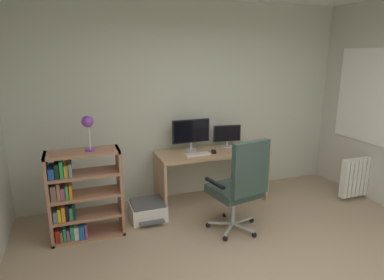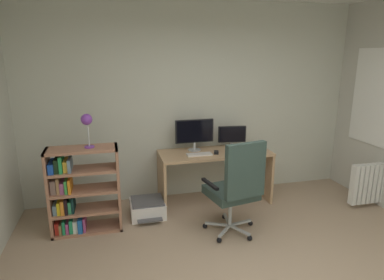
# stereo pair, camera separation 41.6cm
# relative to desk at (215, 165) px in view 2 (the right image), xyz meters

# --- Properties ---
(wall_back) EXTENTS (4.79, 0.10, 2.78)m
(wall_back) POSITION_rel_desk_xyz_m (-0.20, 0.43, 0.84)
(wall_back) COLOR beige
(wall_back) RESTS_ON ground
(desk) EXTENTS (1.54, 0.61, 0.74)m
(desk) POSITION_rel_desk_xyz_m (0.00, 0.00, 0.00)
(desk) COLOR tan
(desk) RESTS_ON ground
(monitor_main) EXTENTS (0.54, 0.18, 0.44)m
(monitor_main) POSITION_rel_desk_xyz_m (-0.26, 0.15, 0.45)
(monitor_main) COLOR #B2B5B7
(monitor_main) RESTS_ON desk
(monitor_secondary) EXTENTS (0.40, 0.18, 0.32)m
(monitor_secondary) POSITION_rel_desk_xyz_m (0.30, 0.15, 0.37)
(monitor_secondary) COLOR #B2B5B7
(monitor_secondary) RESTS_ON desk
(keyboard) EXTENTS (0.34, 0.13, 0.02)m
(keyboard) POSITION_rel_desk_xyz_m (-0.25, -0.10, 0.20)
(keyboard) COLOR silver
(keyboard) RESTS_ON desk
(computer_mouse) EXTENTS (0.09, 0.11, 0.03)m
(computer_mouse) POSITION_rel_desk_xyz_m (-0.01, -0.09, 0.21)
(computer_mouse) COLOR black
(computer_mouse) RESTS_ON desk
(office_chair) EXTENTS (0.65, 0.68, 1.16)m
(office_chair) POSITION_rel_desk_xyz_m (-0.05, -0.94, 0.07)
(office_chair) COLOR #B7BABC
(office_chair) RESTS_ON ground
(bookshelf) EXTENTS (0.80, 0.33, 1.03)m
(bookshelf) POSITION_rel_desk_xyz_m (-1.81, -0.39, -0.07)
(bookshelf) COLOR #A06B52
(bookshelf) RESTS_ON ground
(desk_lamp) EXTENTS (0.13, 0.13, 0.39)m
(desk_lamp) POSITION_rel_desk_xyz_m (-1.64, -0.39, 0.77)
(desk_lamp) COLOR purple
(desk_lamp) RESTS_ON bookshelf
(printer) EXTENTS (0.44, 0.51, 0.22)m
(printer) POSITION_rel_desk_xyz_m (-0.98, -0.21, -0.44)
(printer) COLOR white
(printer) RESTS_ON ground
(radiator) EXTENTS (0.72, 0.10, 0.56)m
(radiator) POSITION_rel_desk_xyz_m (2.09, -0.67, -0.21)
(radiator) COLOR white
(radiator) RESTS_ON ground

